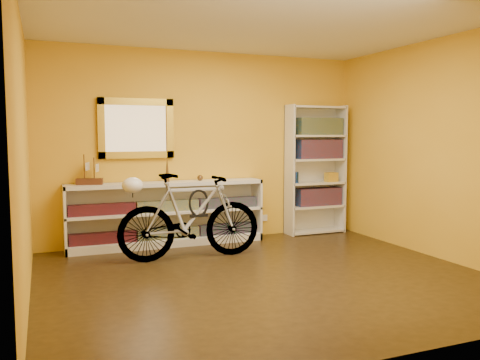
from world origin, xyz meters
name	(u,v)px	position (x,y,z in m)	size (l,w,h in m)	color
floor	(265,278)	(0.00, 0.00, -0.01)	(4.50, 4.00, 0.01)	black
ceiling	(266,19)	(0.00, 0.00, 2.60)	(4.50, 4.00, 0.01)	silver
back_wall	(205,147)	(0.00, 2.00, 1.30)	(4.50, 0.01, 2.60)	gold
left_wall	(23,155)	(-2.25, 0.00, 1.30)	(0.01, 4.00, 2.60)	gold
right_wall	(439,149)	(2.25, 0.00, 1.30)	(0.01, 4.00, 2.60)	gold
gilt_mirror	(136,128)	(-0.95, 1.97, 1.55)	(0.98, 0.06, 0.78)	olive
wall_socket	(264,218)	(0.90, 1.99, 0.25)	(0.09, 0.01, 0.09)	silver
console_unit	(168,214)	(-0.59, 1.81, 0.42)	(2.60, 0.35, 0.85)	silver
cd_row_lower	(168,233)	(-0.59, 1.79, 0.17)	(2.50, 0.13, 0.14)	black
cd_row_upper	(168,206)	(-0.59, 1.79, 0.54)	(2.50, 0.13, 0.14)	navy
model_ship	(89,170)	(-1.57, 1.81, 1.04)	(0.32, 0.12, 0.38)	#422112
toy_car	(135,183)	(-1.01, 1.81, 0.85)	(0.00, 0.00, 0.00)	black
bronze_ornament	(167,169)	(-0.58, 1.81, 1.02)	(0.06, 0.06, 0.34)	brown
decorative_orb	(200,178)	(-0.13, 1.81, 0.89)	(0.08, 0.08, 0.08)	brown
bookcase	(315,170)	(1.67, 1.84, 0.95)	(0.90, 0.30, 1.90)	silver
book_row_a	(318,197)	(1.72, 1.84, 0.55)	(0.70, 0.22, 0.26)	maroon
book_row_b	(319,149)	(1.72, 1.84, 1.25)	(0.70, 0.22, 0.28)	maroon
book_row_c	(319,126)	(1.72, 1.84, 1.59)	(0.70, 0.22, 0.25)	navy
travel_mug	(296,177)	(1.33, 1.82, 0.85)	(0.07, 0.07, 0.16)	#163499
red_tin	(303,128)	(1.47, 1.87, 1.57)	(0.16, 0.16, 0.20)	maroon
yellow_bag	(331,177)	(1.92, 1.80, 0.83)	(0.18, 0.12, 0.14)	gold
bicycle	(190,216)	(-0.50, 1.02, 0.51)	(1.74, 0.45, 1.02)	silver
helmet	(133,185)	(-1.17, 1.04, 0.90)	(0.24, 0.23, 0.18)	white
u_lock	(199,203)	(-0.40, 1.01, 0.67)	(0.25, 0.25, 0.03)	black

